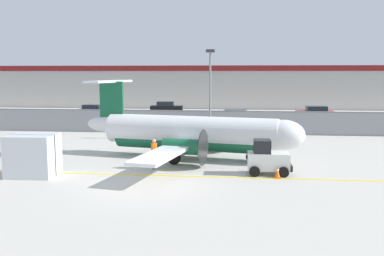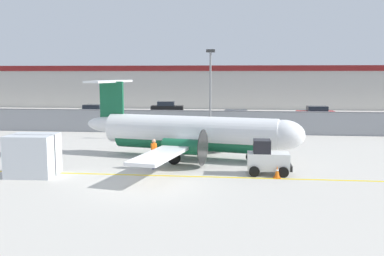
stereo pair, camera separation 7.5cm
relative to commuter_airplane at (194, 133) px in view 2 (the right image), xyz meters
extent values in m
plane|color=#BCB7AD|center=(-1.68, -6.91, -1.60)|extent=(140.00, 140.00, 0.00)
cube|color=yellow|center=(-1.68, -4.91, -1.60)|extent=(84.00, 0.20, 0.01)
cube|color=gray|center=(-1.68, 11.09, -0.60)|extent=(98.00, 0.04, 2.00)
cylinder|color=slate|center=(-1.68, 11.09, 0.45)|extent=(98.00, 0.10, 0.10)
cube|color=#38383A|center=(-1.68, 22.59, -1.54)|extent=(98.00, 17.00, 0.12)
cube|color=beige|center=(-1.68, 41.09, 1.65)|extent=(91.00, 8.00, 6.50)
cube|color=maroon|center=(-1.68, 37.09, 4.50)|extent=(91.00, 0.20, 0.80)
cylinder|color=white|center=(-0.25, 0.05, 0.15)|extent=(11.26, 4.09, 1.90)
ellipsoid|color=white|center=(5.46, -1.12, 0.15)|extent=(2.87, 2.28, 1.80)
ellipsoid|color=white|center=(-5.97, 1.22, 0.35)|extent=(3.28, 1.65, 1.05)
cylinder|color=#145938|center=(-0.25, 0.05, -0.38)|extent=(10.06, 3.45, 1.48)
cube|color=white|center=(-0.16, 0.03, -0.42)|extent=(4.77, 16.00, 0.18)
cylinder|color=#145938|center=(0.56, 2.54, -0.42)|extent=(2.34, 1.32, 0.90)
cone|color=black|center=(1.69, 2.31, -0.42)|extent=(0.53, 0.52, 0.44)
cylinder|color=#262626|center=(1.83, 2.28, -0.42)|extent=(0.46, 2.07, 2.10)
cylinder|color=#145938|center=(-0.48, -2.56, -0.42)|extent=(2.34, 1.32, 0.90)
cone|color=black|center=(0.65, -2.79, -0.42)|extent=(0.53, 0.52, 0.44)
cylinder|color=#262626|center=(0.79, -2.82, -0.42)|extent=(0.46, 2.07, 2.10)
cube|color=#145938|center=(-5.69, 1.16, 1.70)|extent=(1.70, 0.52, 3.10)
cube|color=white|center=(-5.83, 1.19, 3.25)|extent=(2.04, 4.92, 0.14)
cylinder|color=#59595B|center=(3.58, -0.73, -0.82)|extent=(0.17, 0.17, 0.97)
cylinder|color=black|center=(3.58, -0.73, -1.30)|extent=(0.63, 0.34, 0.60)
cylinder|color=#59595B|center=(-0.11, 2.28, -0.78)|extent=(0.17, 0.17, 0.90)
cylinder|color=black|center=(-0.11, 2.28, -1.22)|extent=(0.79, 0.37, 0.76)
cylinder|color=#59595B|center=(-0.99, -2.05, -0.78)|extent=(0.17, 0.17, 0.90)
cylinder|color=black|center=(-0.99, -2.05, -1.22)|extent=(0.79, 0.37, 0.76)
cube|color=silver|center=(4.40, -4.02, -0.87)|extent=(2.20, 1.11, 0.90)
cube|color=black|center=(4.05, -4.02, -0.07)|extent=(0.90, 1.00, 0.70)
cube|color=black|center=(5.55, -4.02, -1.17)|extent=(0.16, 1.10, 0.30)
cylinder|color=black|center=(5.15, -3.42, -1.32)|extent=(0.56, 0.18, 0.56)
cylinder|color=black|center=(5.15, -4.62, -1.32)|extent=(0.56, 0.18, 0.56)
cylinder|color=black|center=(3.65, -3.43, -1.32)|extent=(0.56, 0.18, 0.56)
cylinder|color=black|center=(3.65, -4.63, -1.32)|extent=(0.56, 0.18, 0.56)
cylinder|color=#191E4C|center=(-1.99, -3.34, -1.18)|extent=(0.18, 0.18, 0.85)
cylinder|color=#191E4C|center=(-1.95, -3.15, -1.18)|extent=(0.18, 0.18, 0.85)
cylinder|color=orange|center=(-1.97, -3.25, -0.45)|extent=(0.39, 0.39, 0.60)
cylinder|color=orange|center=(-2.00, -3.46, -0.42)|extent=(0.11, 0.11, 0.55)
cylinder|color=orange|center=(-1.93, -3.03, -0.42)|extent=(0.11, 0.11, 0.55)
sphere|color=tan|center=(-1.97, -3.25, -0.01)|extent=(0.22, 0.22, 0.22)
cube|color=silver|center=(-8.00, -5.61, -0.50)|extent=(2.47, 2.09, 2.20)
cube|color=#333338|center=(-8.00, -5.61, -0.50)|extent=(2.44, 0.17, 2.20)
cube|color=orange|center=(-1.08, -0.84, -1.58)|extent=(0.36, 0.36, 0.04)
cone|color=orange|center=(-1.08, -0.84, -1.26)|extent=(0.28, 0.28, 0.60)
cylinder|color=white|center=(-1.08, -0.84, -1.18)|extent=(0.17, 0.17, 0.08)
cube|color=orange|center=(1.84, 2.56, -1.58)|extent=(0.36, 0.36, 0.04)
cone|color=orange|center=(1.84, 2.56, -1.26)|extent=(0.28, 0.28, 0.60)
cylinder|color=white|center=(1.84, 2.56, -1.18)|extent=(0.17, 0.17, 0.08)
cube|color=orange|center=(4.82, -4.75, -1.58)|extent=(0.36, 0.36, 0.04)
cone|color=orange|center=(4.82, -4.75, -1.26)|extent=(0.28, 0.28, 0.60)
cylinder|color=white|center=(4.82, -4.75, -1.18)|extent=(0.17, 0.17, 0.08)
cube|color=#19662D|center=(-14.04, 21.98, -0.86)|extent=(4.39, 2.25, 0.80)
cube|color=#262D38|center=(-14.19, 22.00, -0.18)|extent=(2.39, 1.84, 0.56)
cylinder|color=black|center=(-12.53, 22.68, -1.18)|extent=(0.62, 0.28, 0.60)
cylinder|color=black|center=(-12.78, 20.89, -1.18)|extent=(0.62, 0.28, 0.60)
cylinder|color=black|center=(-15.31, 23.06, -1.18)|extent=(0.62, 0.28, 0.60)
cylinder|color=black|center=(-15.55, 21.27, -1.18)|extent=(0.62, 0.28, 0.60)
cube|color=black|center=(-6.52, 28.57, -0.86)|extent=(4.31, 2.00, 0.80)
cube|color=#262D38|center=(-6.67, 28.56, -0.18)|extent=(2.31, 1.72, 0.56)
cylinder|color=black|center=(-5.19, 29.57, -1.18)|extent=(0.61, 0.24, 0.60)
cylinder|color=black|center=(-5.06, 27.77, -1.18)|extent=(0.61, 0.24, 0.60)
cylinder|color=black|center=(-7.98, 29.36, -1.18)|extent=(0.61, 0.24, 0.60)
cylinder|color=black|center=(-7.85, 27.57, -1.18)|extent=(0.61, 0.24, 0.60)
cube|color=red|center=(2.39, 16.50, -0.86)|extent=(4.36, 2.15, 0.80)
cube|color=#262D38|center=(2.53, 16.48, -0.18)|extent=(2.36, 1.79, 0.56)
cylinder|color=black|center=(0.89, 15.76, -1.18)|extent=(0.62, 0.26, 0.60)
cylinder|color=black|center=(1.09, 17.55, -1.18)|extent=(0.62, 0.26, 0.60)
cylinder|color=black|center=(3.68, 15.45, -1.18)|extent=(0.62, 0.26, 0.60)
cylinder|color=black|center=(3.88, 17.24, -1.18)|extent=(0.62, 0.26, 0.60)
cube|color=red|center=(11.46, 22.51, -0.86)|extent=(4.25, 1.82, 0.80)
cube|color=#262D38|center=(11.61, 22.51, -0.18)|extent=(2.24, 1.62, 0.56)
cylinder|color=black|center=(10.09, 21.57, -1.18)|extent=(0.61, 0.22, 0.60)
cylinder|color=black|center=(10.04, 23.37, -1.18)|extent=(0.61, 0.22, 0.60)
cylinder|color=black|center=(12.89, 21.65, -1.18)|extent=(0.61, 0.22, 0.60)
cylinder|color=black|center=(12.84, 23.45, -1.18)|extent=(0.61, 0.22, 0.60)
cylinder|color=slate|center=(0.52, 7.61, 1.90)|extent=(0.16, 0.16, 7.00)
cube|color=#333333|center=(0.52, 7.61, 5.55)|extent=(0.70, 0.30, 0.24)
camera|label=1|loc=(2.69, -26.77, 3.82)|focal=40.00mm
camera|label=2|loc=(2.76, -26.76, 3.82)|focal=40.00mm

